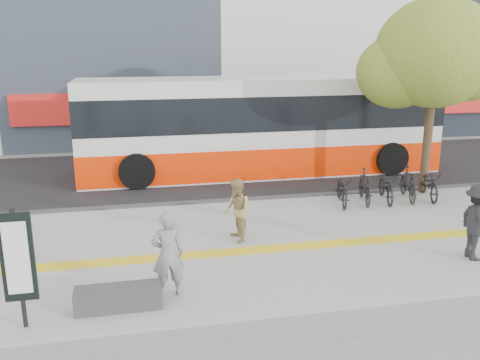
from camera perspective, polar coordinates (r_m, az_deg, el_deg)
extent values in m
plane|color=slate|center=(11.47, 0.13, -10.32)|extent=(120.00, 120.00, 0.00)
cube|color=gray|center=(12.80, -1.26, -7.32)|extent=(40.00, 7.00, 0.08)
cube|color=yellow|center=(12.32, -0.83, -8.00)|extent=(40.00, 0.45, 0.01)
cube|color=black|center=(19.86, -5.22, 0.81)|extent=(40.00, 8.00, 0.06)
cube|color=#333335|center=(16.03, -3.55, -2.52)|extent=(40.00, 0.25, 0.14)
cube|color=red|center=(24.70, -2.06, 8.34)|extent=(19.00, 0.50, 1.40)
cube|color=#333335|center=(10.07, -13.39, -12.66)|extent=(1.60, 0.45, 0.45)
cylinder|color=black|center=(9.63, -23.41, -9.10)|extent=(0.08, 0.08, 2.20)
cube|color=black|center=(9.55, -23.55, -7.89)|extent=(0.55, 0.08, 1.60)
cube|color=white|center=(9.50, -23.61, -8.01)|extent=(0.40, 0.02, 1.30)
cylinder|color=#3D2B1C|center=(17.82, 20.12, 3.72)|extent=(0.28, 0.28, 3.20)
ellipsoid|color=#4E6923|center=(17.52, 21.00, 13.11)|extent=(3.80, 3.80, 3.42)
ellipsoid|color=#4E6923|center=(17.47, 17.10, 11.46)|extent=(2.60, 2.60, 2.34)
ellipsoid|color=#4E6923|center=(17.70, 24.09, 11.51)|extent=(2.40, 2.40, 2.16)
ellipsoid|color=#4E6923|center=(18.36, 20.69, 15.69)|extent=(2.20, 2.20, 1.98)
cube|color=silver|center=(19.46, 2.40, 6.05)|extent=(13.45, 2.80, 3.59)
cube|color=#F12D03|center=(19.68, 2.36, 2.66)|extent=(13.48, 2.83, 1.12)
cube|color=black|center=(19.37, 2.42, 7.85)|extent=(13.48, 2.83, 1.23)
cylinder|color=black|center=(17.74, -11.43, 0.98)|extent=(1.23, 0.39, 1.23)
cylinder|color=black|center=(20.48, -11.52, 2.86)|extent=(1.23, 0.39, 1.23)
cylinder|color=black|center=(20.09, 16.52, 2.30)|extent=(1.23, 0.39, 1.23)
cylinder|color=black|center=(22.54, 13.20, 3.88)|extent=(1.23, 0.39, 1.23)
imported|color=black|center=(16.03, 11.36, -1.03)|extent=(1.04, 1.87, 0.93)
imported|color=black|center=(16.31, 13.75, -0.70)|extent=(0.90, 1.79, 1.03)
imported|color=black|center=(16.65, 16.04, -0.72)|extent=(1.04, 1.87, 0.93)
imported|color=black|center=(16.99, 18.25, -0.40)|extent=(0.90, 1.79, 1.03)
imported|color=black|center=(17.37, 20.35, -0.43)|extent=(1.04, 1.87, 0.93)
imported|color=black|center=(10.10, -8.04, -8.20)|extent=(0.67, 0.47, 1.75)
imported|color=#A08954|center=(12.71, -0.37, -3.43)|extent=(0.68, 0.83, 1.60)
imported|color=black|center=(12.85, 24.96, -4.26)|extent=(0.79, 1.22, 1.79)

